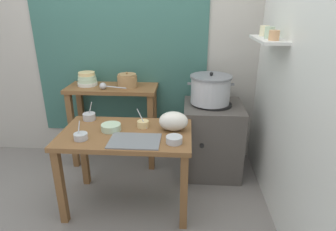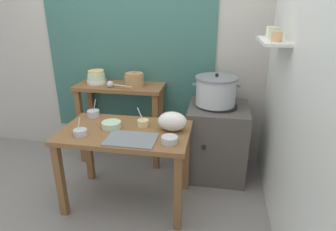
{
  "view_description": "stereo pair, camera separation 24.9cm",
  "coord_description": "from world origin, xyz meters",
  "px_view_note": "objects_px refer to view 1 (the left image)",
  "views": [
    {
      "loc": [
        0.59,
        -2.09,
        1.73
      ],
      "look_at": [
        0.43,
        0.23,
        0.82
      ],
      "focal_mm": 30.73,
      "sensor_mm": 36.0,
      "label": 1
    },
    {
      "loc": [
        0.84,
        -2.06,
        1.73
      ],
      "look_at": [
        0.43,
        0.23,
        0.82
      ],
      "focal_mm": 30.73,
      "sensor_mm": 36.0,
      "label": 2
    }
  ],
  "objects_px": {
    "prep_table": "(127,144)",
    "ladle": "(104,86)",
    "bowl_stack_enamel": "(87,79)",
    "plastic_bag": "(173,121)",
    "back_shelf_table": "(113,106)",
    "serving_tray": "(135,141)",
    "prep_bowl_1": "(111,127)",
    "steamer_pot": "(210,89)",
    "prep_bowl_2": "(81,136)",
    "stove_block": "(212,138)",
    "prep_bowl_3": "(89,116)",
    "prep_bowl_4": "(174,139)",
    "clay_pot": "(127,81)",
    "prep_bowl_0": "(143,124)"
  },
  "relations": [
    {
      "from": "bowl_stack_enamel",
      "to": "ladle",
      "type": "height_order",
      "value": "bowl_stack_enamel"
    },
    {
      "from": "prep_bowl_4",
      "to": "prep_bowl_0",
      "type": "bearing_deg",
      "value": 135.43
    },
    {
      "from": "back_shelf_table",
      "to": "plastic_bag",
      "type": "relative_size",
      "value": 3.89
    },
    {
      "from": "ladle",
      "to": "prep_bowl_1",
      "type": "distance_m",
      "value": 0.68
    },
    {
      "from": "ladle",
      "to": "prep_bowl_1",
      "type": "relative_size",
      "value": 1.76
    },
    {
      "from": "plastic_bag",
      "to": "back_shelf_table",
      "type": "bearing_deg",
      "value": 135.35
    },
    {
      "from": "stove_block",
      "to": "prep_bowl_3",
      "type": "height_order",
      "value": "prep_bowl_3"
    },
    {
      "from": "clay_pot",
      "to": "prep_bowl_2",
      "type": "bearing_deg",
      "value": -102.25
    },
    {
      "from": "stove_block",
      "to": "serving_tray",
      "type": "relative_size",
      "value": 1.95
    },
    {
      "from": "clay_pot",
      "to": "prep_bowl_1",
      "type": "bearing_deg",
      "value": -90.23
    },
    {
      "from": "back_shelf_table",
      "to": "clay_pot",
      "type": "bearing_deg",
      "value": 0.0
    },
    {
      "from": "prep_table",
      "to": "ladle",
      "type": "xyz_separation_m",
      "value": [
        -0.35,
        0.64,
        0.33
      ]
    },
    {
      "from": "prep_table",
      "to": "prep_bowl_3",
      "type": "relative_size",
      "value": 6.17
    },
    {
      "from": "plastic_bag",
      "to": "prep_bowl_1",
      "type": "bearing_deg",
      "value": -175.84
    },
    {
      "from": "prep_bowl_0",
      "to": "steamer_pot",
      "type": "bearing_deg",
      "value": 41.01
    },
    {
      "from": "back_shelf_table",
      "to": "prep_bowl_2",
      "type": "height_order",
      "value": "back_shelf_table"
    },
    {
      "from": "serving_tray",
      "to": "prep_bowl_1",
      "type": "relative_size",
      "value": 2.39
    },
    {
      "from": "bowl_stack_enamel",
      "to": "prep_bowl_3",
      "type": "relative_size",
      "value": 1.18
    },
    {
      "from": "steamer_pot",
      "to": "serving_tray",
      "type": "distance_m",
      "value": 1.05
    },
    {
      "from": "prep_table",
      "to": "plastic_bag",
      "type": "distance_m",
      "value": 0.45
    },
    {
      "from": "bowl_stack_enamel",
      "to": "prep_bowl_0",
      "type": "distance_m",
      "value": 0.99
    },
    {
      "from": "ladle",
      "to": "stove_block",
      "type": "bearing_deg",
      "value": -0.96
    },
    {
      "from": "back_shelf_table",
      "to": "serving_tray",
      "type": "relative_size",
      "value": 2.4
    },
    {
      "from": "steamer_pot",
      "to": "prep_bowl_4",
      "type": "xyz_separation_m",
      "value": [
        -0.33,
        -0.81,
        -0.17
      ]
    },
    {
      "from": "clay_pot",
      "to": "back_shelf_table",
      "type": "bearing_deg",
      "value": -180.0
    },
    {
      "from": "ladle",
      "to": "serving_tray",
      "type": "bearing_deg",
      "value": -60.69
    },
    {
      "from": "prep_bowl_0",
      "to": "prep_bowl_2",
      "type": "height_order",
      "value": "prep_bowl_0"
    },
    {
      "from": "serving_tray",
      "to": "prep_bowl_1",
      "type": "height_order",
      "value": "prep_bowl_1"
    },
    {
      "from": "prep_bowl_2",
      "to": "prep_bowl_4",
      "type": "relative_size",
      "value": 1.18
    },
    {
      "from": "prep_table",
      "to": "bowl_stack_enamel",
      "type": "height_order",
      "value": "bowl_stack_enamel"
    },
    {
      "from": "stove_block",
      "to": "prep_bowl_2",
      "type": "bearing_deg",
      "value": -144.64
    },
    {
      "from": "ladle",
      "to": "prep_bowl_0",
      "type": "distance_m",
      "value": 0.74
    },
    {
      "from": "steamer_pot",
      "to": "prep_bowl_1",
      "type": "height_order",
      "value": "steamer_pot"
    },
    {
      "from": "back_shelf_table",
      "to": "serving_tray",
      "type": "distance_m",
      "value": 1.01
    },
    {
      "from": "prep_bowl_0",
      "to": "back_shelf_table",
      "type": "bearing_deg",
      "value": 123.66
    },
    {
      "from": "back_shelf_table",
      "to": "stove_block",
      "type": "relative_size",
      "value": 1.23
    },
    {
      "from": "ladle",
      "to": "back_shelf_table",
      "type": "bearing_deg",
      "value": 65.09
    },
    {
      "from": "prep_table",
      "to": "clay_pot",
      "type": "xyz_separation_m",
      "value": [
        -0.13,
        0.75,
        0.36
      ]
    },
    {
      "from": "serving_tray",
      "to": "prep_bowl_4",
      "type": "height_order",
      "value": "prep_bowl_4"
    },
    {
      "from": "ladle",
      "to": "bowl_stack_enamel",
      "type": "bearing_deg",
      "value": 147.49
    },
    {
      "from": "steamer_pot",
      "to": "prep_bowl_2",
      "type": "xyz_separation_m",
      "value": [
        -1.07,
        -0.81,
        -0.17
      ]
    },
    {
      "from": "prep_table",
      "to": "back_shelf_table",
      "type": "relative_size",
      "value": 1.15
    },
    {
      "from": "prep_table",
      "to": "serving_tray",
      "type": "relative_size",
      "value": 2.75
    },
    {
      "from": "prep_table",
      "to": "ladle",
      "type": "relative_size",
      "value": 3.72
    },
    {
      "from": "back_shelf_table",
      "to": "prep_bowl_3",
      "type": "bearing_deg",
      "value": -100.64
    },
    {
      "from": "prep_bowl_3",
      "to": "clay_pot",
      "type": "bearing_deg",
      "value": 62.34
    },
    {
      "from": "prep_table",
      "to": "prep_bowl_0",
      "type": "height_order",
      "value": "prep_bowl_0"
    },
    {
      "from": "serving_tray",
      "to": "clay_pot",
      "type": "bearing_deg",
      "value": 104.24
    },
    {
      "from": "prep_table",
      "to": "bowl_stack_enamel",
      "type": "distance_m",
      "value": 1.03
    },
    {
      "from": "steamer_pot",
      "to": "prep_bowl_2",
      "type": "distance_m",
      "value": 1.35
    }
  ]
}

